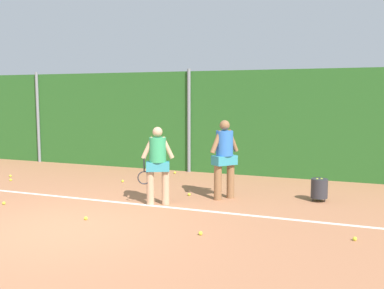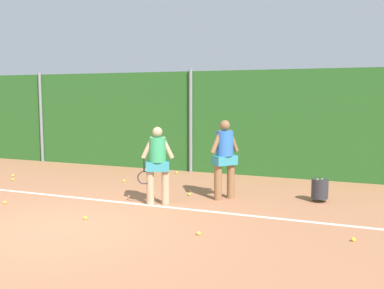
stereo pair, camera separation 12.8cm
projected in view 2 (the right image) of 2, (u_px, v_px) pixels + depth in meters
ground_plane at (117, 204)px, 9.30m from camera, size 29.89×29.89×0.00m
hedge_fence_backdrop at (193, 122)px, 13.20m from camera, size 19.43×0.25×3.02m
fence_post_left at (41, 117)px, 15.09m from camera, size 0.10×0.10×3.09m
fence_post_center at (191, 121)px, 13.03m from camera, size 0.10×0.10×3.09m
court_baseline_paint at (120, 202)px, 9.42m from camera, size 14.20×0.10×0.01m
player_foreground_near at (157, 161)px, 9.14m from camera, size 0.70×0.46×1.65m
player_midcourt at (225, 155)px, 9.63m from camera, size 0.56×0.61×1.76m
ball_hopper at (320, 189)px, 9.44m from camera, size 0.36×0.36×0.51m
tennis_ball_0 at (5, 202)px, 9.27m from camera, size 0.07×0.07×0.07m
tennis_ball_1 at (124, 181)px, 11.62m from camera, size 0.07×0.07×0.07m
tennis_ball_2 at (177, 173)px, 12.86m from camera, size 0.07×0.07×0.07m
tennis_ball_3 at (85, 218)px, 8.10m from camera, size 0.07×0.07×0.07m
tennis_ball_4 at (13, 179)px, 11.82m from camera, size 0.07×0.07×0.07m
tennis_ball_6 at (353, 239)px, 6.89m from camera, size 0.07×0.07×0.07m
tennis_ball_8 at (199, 233)px, 7.20m from camera, size 0.07×0.07×0.07m
tennis_ball_10 at (189, 194)px, 10.03m from camera, size 0.07×0.07×0.07m
tennis_ball_12 at (13, 175)px, 12.41m from camera, size 0.07×0.07×0.07m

